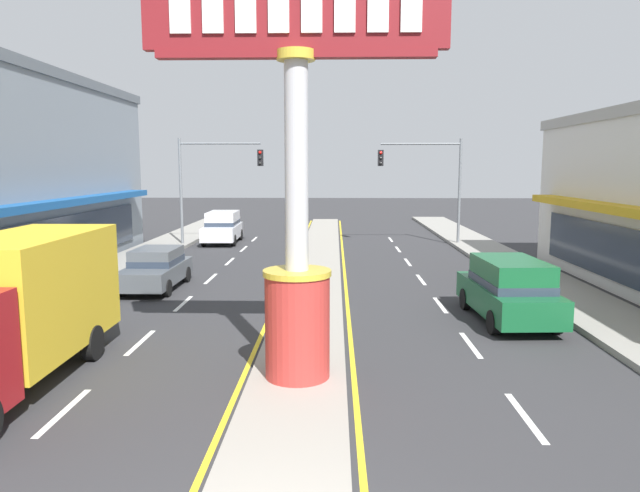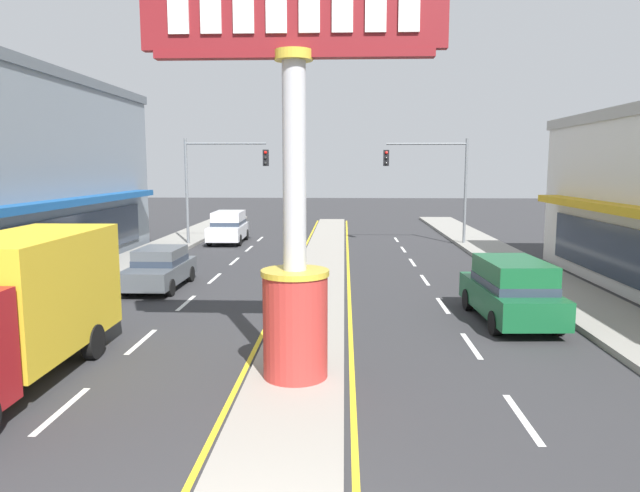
{
  "view_description": "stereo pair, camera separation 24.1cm",
  "coord_description": "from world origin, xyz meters",
  "px_view_note": "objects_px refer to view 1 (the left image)",
  "views": [
    {
      "loc": [
        0.79,
        -5.58,
        4.62
      ],
      "look_at": [
        0.41,
        9.15,
        2.6
      ],
      "focal_mm": 32.68,
      "sensor_mm": 36.0,
      "label": 1
    },
    {
      "loc": [
        1.03,
        -5.57,
        4.62
      ],
      "look_at": [
        0.41,
        9.15,
        2.6
      ],
      "focal_mm": 32.68,
      "sensor_mm": 36.0,
      "label": 2
    }
  ],
  "objects_px": {
    "traffic_light_left_side": "(211,173)",
    "sedan_mid_left_lane": "(156,268)",
    "suv_near_right_lane": "(223,227)",
    "traffic_light_right_side": "(430,173)",
    "box_truck_near_left_lane": "(11,307)",
    "district_sign": "(297,206)",
    "suv_far_right_lane": "(509,289)"
  },
  "relations": [
    {
      "from": "traffic_light_left_side",
      "to": "sedan_mid_left_lane",
      "type": "xyz_separation_m",
      "value": [
        0.29,
        -11.61,
        -3.46
      ]
    },
    {
      "from": "suv_near_right_lane",
      "to": "traffic_light_right_side",
      "type": "bearing_deg",
      "value": -3.75
    },
    {
      "from": "sedan_mid_left_lane",
      "to": "suv_near_right_lane",
      "type": "bearing_deg",
      "value": 90.01
    },
    {
      "from": "traffic_light_left_side",
      "to": "traffic_light_right_side",
      "type": "bearing_deg",
      "value": 4.0
    },
    {
      "from": "traffic_light_right_side",
      "to": "suv_near_right_lane",
      "type": "distance_m",
      "value": 12.73
    },
    {
      "from": "suv_near_right_lane",
      "to": "box_truck_near_left_lane",
      "type": "relative_size",
      "value": 0.67
    },
    {
      "from": "district_sign",
      "to": "sedan_mid_left_lane",
      "type": "bearing_deg",
      "value": 122.01
    },
    {
      "from": "suv_near_right_lane",
      "to": "sedan_mid_left_lane",
      "type": "xyz_separation_m",
      "value": [
        0.0,
        -13.29,
        -0.2
      ]
    },
    {
      "from": "suv_near_right_lane",
      "to": "box_truck_near_left_lane",
      "type": "xyz_separation_m",
      "value": [
        -0.02,
        -23.13,
        0.71
      ]
    },
    {
      "from": "traffic_light_left_side",
      "to": "suv_near_right_lane",
      "type": "bearing_deg",
      "value": 80.43
    },
    {
      "from": "traffic_light_right_side",
      "to": "suv_far_right_lane",
      "type": "height_order",
      "value": "traffic_light_right_side"
    },
    {
      "from": "district_sign",
      "to": "suv_near_right_lane",
      "type": "distance_m",
      "value": 23.82
    },
    {
      "from": "district_sign",
      "to": "traffic_light_left_side",
      "type": "distance_m",
      "value": 22.11
    },
    {
      "from": "suv_near_right_lane",
      "to": "sedan_mid_left_lane",
      "type": "height_order",
      "value": "suv_near_right_lane"
    },
    {
      "from": "traffic_light_left_side",
      "to": "box_truck_near_left_lane",
      "type": "xyz_separation_m",
      "value": [
        0.27,
        -21.45,
        -2.55
      ]
    },
    {
      "from": "suv_far_right_lane",
      "to": "sedan_mid_left_lane",
      "type": "relative_size",
      "value": 1.09
    },
    {
      "from": "box_truck_near_left_lane",
      "to": "sedan_mid_left_lane",
      "type": "xyz_separation_m",
      "value": [
        0.02,
        9.84,
        -0.91
      ]
    },
    {
      "from": "suv_near_right_lane",
      "to": "traffic_light_left_side",
      "type": "bearing_deg",
      "value": -99.57
    },
    {
      "from": "traffic_light_left_side",
      "to": "suv_far_right_lane",
      "type": "bearing_deg",
      "value": -52.59
    },
    {
      "from": "traffic_light_right_side",
      "to": "suv_near_right_lane",
      "type": "height_order",
      "value": "traffic_light_right_side"
    },
    {
      "from": "traffic_light_left_side",
      "to": "box_truck_near_left_lane",
      "type": "distance_m",
      "value": 21.6
    },
    {
      "from": "traffic_light_left_side",
      "to": "suv_near_right_lane",
      "type": "distance_m",
      "value": 3.68
    },
    {
      "from": "suv_near_right_lane",
      "to": "box_truck_near_left_lane",
      "type": "bearing_deg",
      "value": -90.04
    },
    {
      "from": "traffic_light_right_side",
      "to": "sedan_mid_left_lane",
      "type": "height_order",
      "value": "traffic_light_right_side"
    },
    {
      "from": "traffic_light_right_side",
      "to": "sedan_mid_left_lane",
      "type": "bearing_deg",
      "value": -134.5
    },
    {
      "from": "traffic_light_right_side",
      "to": "box_truck_near_left_lane",
      "type": "relative_size",
      "value": 0.9
    },
    {
      "from": "district_sign",
      "to": "suv_far_right_lane",
      "type": "relative_size",
      "value": 1.76
    },
    {
      "from": "box_truck_near_left_lane",
      "to": "sedan_mid_left_lane",
      "type": "bearing_deg",
      "value": 89.89
    },
    {
      "from": "box_truck_near_left_lane",
      "to": "district_sign",
      "type": "bearing_deg",
      "value": 2.4
    },
    {
      "from": "suv_far_right_lane",
      "to": "traffic_light_right_side",
      "type": "bearing_deg",
      "value": 89.05
    },
    {
      "from": "box_truck_near_left_lane",
      "to": "suv_far_right_lane",
      "type": "bearing_deg",
      "value": 24.2
    },
    {
      "from": "traffic_light_right_side",
      "to": "district_sign",
      "type": "bearing_deg",
      "value": -105.88
    }
  ]
}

